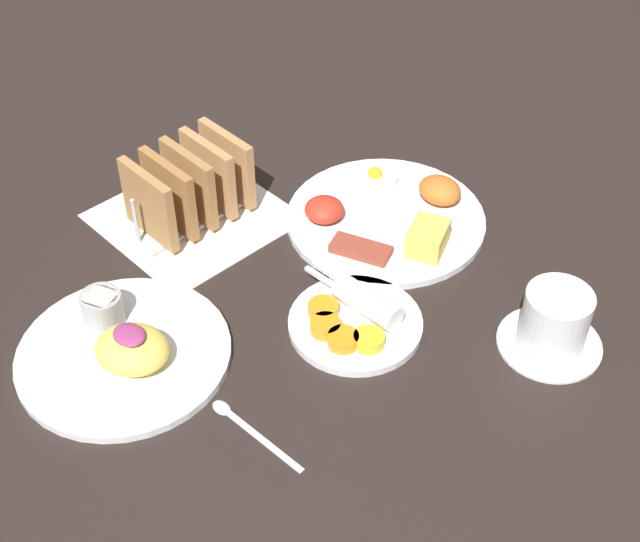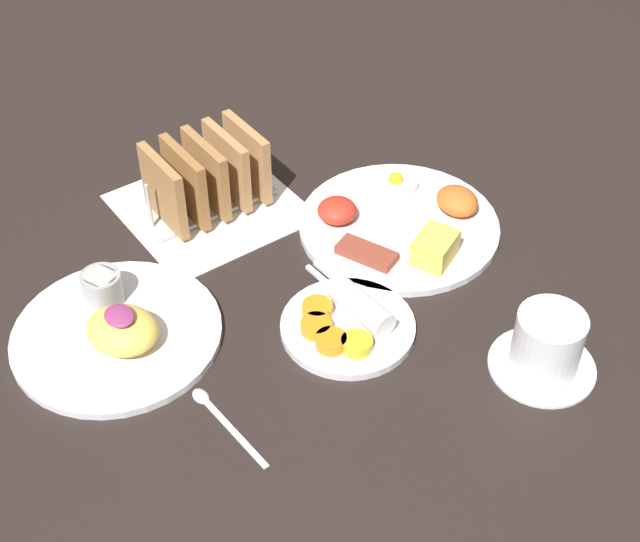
% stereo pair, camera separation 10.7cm
% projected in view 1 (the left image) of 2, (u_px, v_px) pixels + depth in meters
% --- Properties ---
extents(ground_plane, '(3.00, 3.00, 0.00)m').
position_uv_depth(ground_plane, '(254.00, 282.00, 1.10)').
color(ground_plane, black).
extents(napkin_flat, '(0.22, 0.22, 0.00)m').
position_uv_depth(napkin_flat, '(193.00, 217.00, 1.19)').
color(napkin_flat, white).
rests_on(napkin_flat, ground_plane).
extents(plate_breakfast, '(0.26, 0.26, 0.05)m').
position_uv_depth(plate_breakfast, '(389.00, 216.00, 1.18)').
color(plate_breakfast, white).
rests_on(plate_breakfast, ground_plane).
extents(plate_condiments, '(0.17, 0.16, 0.04)m').
position_uv_depth(plate_condiments, '(355.00, 320.00, 1.03)').
color(plate_condiments, white).
rests_on(plate_condiments, ground_plane).
extents(plate_foreground, '(0.24, 0.24, 0.06)m').
position_uv_depth(plate_foreground, '(124.00, 347.00, 1.00)').
color(plate_foreground, white).
rests_on(plate_foreground, ground_plane).
extents(toast_rack, '(0.10, 0.18, 0.10)m').
position_uv_depth(toast_rack, '(189.00, 187.00, 1.16)').
color(toast_rack, '#B7B7BC').
rests_on(toast_rack, ground_plane).
extents(coffee_cup, '(0.12, 0.12, 0.08)m').
position_uv_depth(coffee_cup, '(554.00, 323.00, 1.00)').
color(coffee_cup, white).
rests_on(coffee_cup, ground_plane).
extents(teaspoon, '(0.13, 0.02, 0.01)m').
position_uv_depth(teaspoon, '(242.00, 422.00, 0.93)').
color(teaspoon, silver).
rests_on(teaspoon, ground_plane).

